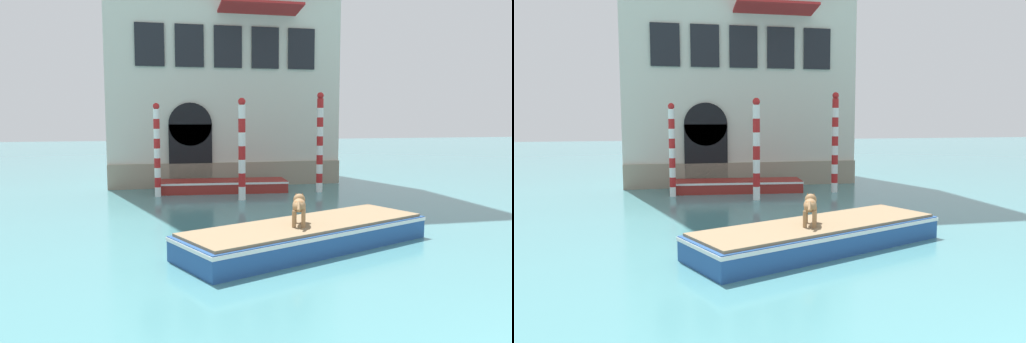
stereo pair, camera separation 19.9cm
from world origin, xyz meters
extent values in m
cube|color=gray|center=(-2.38, 17.71, 0.51)|extent=(10.07, 0.16, 1.03)
cube|color=black|center=(-4.00, 17.70, 1.34)|extent=(1.81, 0.14, 2.67)
cylinder|color=black|center=(-4.00, 17.70, 2.67)|extent=(1.81, 0.14, 1.81)
cube|color=black|center=(-5.60, 17.72, 5.90)|extent=(1.18, 0.10, 1.73)
cube|color=black|center=(-3.99, 17.72, 5.90)|extent=(1.18, 0.10, 1.73)
cube|color=black|center=(-2.38, 17.72, 5.90)|extent=(1.18, 0.10, 1.73)
cube|color=black|center=(-0.76, 17.72, 5.90)|extent=(1.18, 0.10, 1.73)
cube|color=black|center=(0.85, 17.72, 5.90)|extent=(1.18, 0.10, 1.73)
cube|color=#B22323|center=(-1.12, 17.06, 7.43)|extent=(3.39, 1.40, 0.29)
cube|color=#234C8C|center=(-2.28, 7.26, 0.27)|extent=(6.36, 4.12, 0.53)
cube|color=white|center=(-2.28, 7.26, 0.47)|extent=(6.40, 4.15, 0.08)
cube|color=#8C7251|center=(-2.28, 7.26, 0.56)|extent=(6.13, 3.91, 0.06)
cylinder|color=#997047|center=(-2.56, 7.35, 0.78)|extent=(0.09, 0.09, 0.37)
cylinder|color=#997047|center=(-2.37, 7.29, 0.78)|extent=(0.09, 0.09, 0.37)
cylinder|color=#997047|center=(-2.72, 6.86, 0.78)|extent=(0.09, 0.09, 0.37)
cylinder|color=#997047|center=(-2.53, 6.80, 0.78)|extent=(0.09, 0.09, 0.37)
ellipsoid|color=#997047|center=(-2.54, 7.08, 1.04)|extent=(0.49, 0.74, 0.29)
ellipsoid|color=brown|center=(-2.58, 6.98, 1.12)|extent=(0.29, 0.35, 0.10)
sphere|color=#997047|center=(-2.43, 7.43, 1.11)|extent=(0.27, 0.27, 0.27)
cone|color=brown|center=(-2.50, 7.46, 1.21)|extent=(0.08, 0.08, 0.11)
cone|color=brown|center=(-2.36, 7.41, 1.21)|extent=(0.08, 0.08, 0.11)
cylinder|color=#997047|center=(-2.66, 6.72, 1.08)|extent=(0.14, 0.25, 0.20)
cube|color=maroon|center=(-2.87, 16.21, 0.23)|extent=(5.16, 1.83, 0.47)
cube|color=white|center=(-2.87, 16.21, 0.41)|extent=(5.19, 1.86, 0.08)
cube|color=#8C7251|center=(-2.87, 16.21, 0.21)|extent=(2.86, 1.29, 0.42)
cylinder|color=white|center=(0.89, 15.33, 0.19)|extent=(0.25, 0.25, 0.37)
cylinder|color=#B21E1E|center=(0.89, 15.33, 0.56)|extent=(0.25, 0.25, 0.37)
cylinder|color=white|center=(0.89, 15.33, 0.93)|extent=(0.25, 0.25, 0.37)
cylinder|color=#B21E1E|center=(0.89, 15.33, 1.30)|extent=(0.25, 0.25, 0.37)
cylinder|color=white|center=(0.89, 15.33, 1.67)|extent=(0.25, 0.25, 0.37)
cylinder|color=#B21E1E|center=(0.89, 15.33, 2.04)|extent=(0.25, 0.25, 0.37)
cylinder|color=white|center=(0.89, 15.33, 2.41)|extent=(0.25, 0.25, 0.37)
cylinder|color=#B21E1E|center=(0.89, 15.33, 2.78)|extent=(0.25, 0.25, 0.37)
cylinder|color=white|center=(0.89, 15.33, 3.15)|extent=(0.25, 0.25, 0.37)
cylinder|color=#B21E1E|center=(0.89, 15.33, 3.52)|extent=(0.25, 0.25, 0.37)
sphere|color=#B21E1E|center=(0.89, 15.33, 3.81)|extent=(0.26, 0.26, 0.26)
cylinder|color=white|center=(-5.43, 15.49, 0.18)|extent=(0.23, 0.23, 0.36)
cylinder|color=#B21E1E|center=(-5.43, 15.49, 0.55)|extent=(0.23, 0.23, 0.36)
cylinder|color=white|center=(-5.43, 15.49, 0.91)|extent=(0.23, 0.23, 0.36)
cylinder|color=#B21E1E|center=(-5.43, 15.49, 1.27)|extent=(0.23, 0.23, 0.36)
cylinder|color=white|center=(-5.43, 15.49, 1.64)|extent=(0.23, 0.23, 0.36)
cylinder|color=#B21E1E|center=(-5.43, 15.49, 2.00)|extent=(0.23, 0.23, 0.36)
cylinder|color=white|center=(-5.43, 15.49, 2.36)|extent=(0.23, 0.23, 0.36)
cylinder|color=#B21E1E|center=(-5.43, 15.49, 2.73)|extent=(0.23, 0.23, 0.36)
cylinder|color=white|center=(-5.43, 15.49, 3.09)|extent=(0.23, 0.23, 0.36)
sphere|color=#B21E1E|center=(-5.43, 15.49, 3.38)|extent=(0.24, 0.24, 0.24)
cylinder|color=white|center=(-2.49, 14.09, 0.24)|extent=(0.25, 0.25, 0.49)
cylinder|color=#B21E1E|center=(-2.49, 14.09, 0.73)|extent=(0.25, 0.25, 0.49)
cylinder|color=white|center=(-2.49, 14.09, 1.22)|extent=(0.25, 0.25, 0.49)
cylinder|color=#B21E1E|center=(-2.49, 14.09, 1.71)|extent=(0.25, 0.25, 0.49)
cylinder|color=white|center=(-2.49, 14.09, 2.19)|extent=(0.25, 0.25, 0.49)
cylinder|color=#B21E1E|center=(-2.49, 14.09, 2.68)|extent=(0.25, 0.25, 0.49)
cylinder|color=white|center=(-2.49, 14.09, 3.17)|extent=(0.25, 0.25, 0.49)
sphere|color=#B21E1E|center=(-2.49, 14.09, 3.52)|extent=(0.27, 0.27, 0.27)
camera|label=1|loc=(-5.84, -3.38, 3.01)|focal=35.00mm
camera|label=2|loc=(-5.65, -3.42, 3.01)|focal=35.00mm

